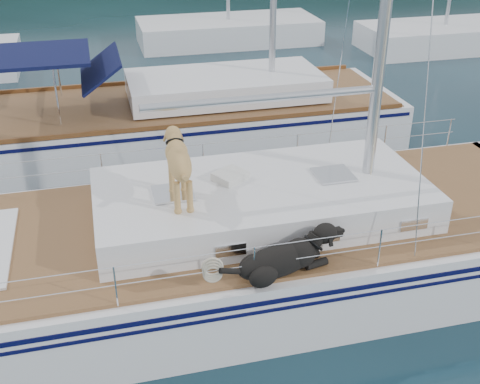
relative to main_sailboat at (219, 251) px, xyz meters
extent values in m
plane|color=black|center=(-0.09, 0.01, -0.68)|extent=(120.00, 120.00, 0.00)
cube|color=white|center=(-0.09, 0.01, -0.18)|extent=(12.00, 3.80, 1.40)
cube|color=brown|center=(-0.09, 0.01, 0.55)|extent=(11.52, 3.50, 0.06)
cube|color=white|center=(0.71, 0.01, 0.85)|extent=(5.20, 2.50, 0.55)
cylinder|color=silver|center=(0.71, 0.01, 2.53)|extent=(3.60, 0.12, 0.12)
cylinder|color=silver|center=(-0.09, -1.74, 1.14)|extent=(10.56, 0.01, 0.01)
cylinder|color=silver|center=(-0.09, 1.76, 1.14)|extent=(10.56, 0.01, 0.01)
cube|color=blue|center=(-0.68, 1.34, 0.60)|extent=(0.72, 0.56, 0.05)
cube|color=silver|center=(0.27, 0.27, 1.19)|extent=(0.63, 0.61, 0.13)
torus|color=beige|center=(-0.45, -1.74, 0.94)|extent=(0.37, 0.16, 0.36)
cube|color=white|center=(0.32, 6.11, -0.23)|extent=(11.00, 3.50, 1.30)
cube|color=brown|center=(0.32, 6.11, 0.42)|extent=(10.56, 3.29, 0.06)
cube|color=white|center=(1.52, 6.11, 0.77)|extent=(4.80, 2.30, 0.55)
cube|color=#0F133F|center=(-2.88, 6.11, 1.82)|extent=(2.40, 2.30, 0.08)
cube|color=white|center=(3.91, 16.01, -0.28)|extent=(7.20, 3.00, 1.10)
cube|color=white|center=(11.91, 13.01, -0.28)|extent=(6.40, 3.00, 1.10)
camera|label=1|loc=(-1.67, -8.03, 5.41)|focal=45.00mm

